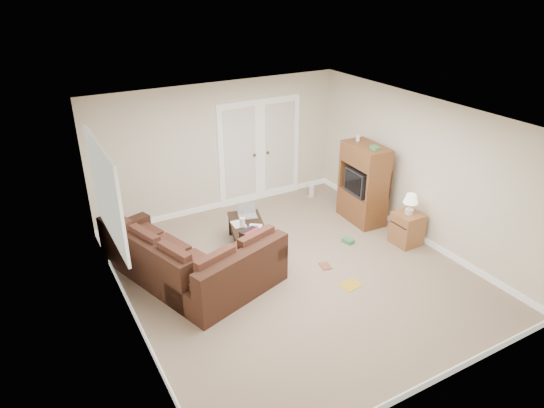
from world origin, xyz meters
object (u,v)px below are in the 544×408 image
coffee_table (248,234)px  side_cabinet (407,226)px  tv_armoire (363,183)px  sectional_sofa (190,265)px

coffee_table → side_cabinet: bearing=-9.9°
coffee_table → tv_armoire: 2.40m
sectional_sofa → coffee_table: (1.24, 0.52, -0.07)m
sectional_sofa → coffee_table: size_ratio=2.24×
side_cabinet → tv_armoire: bearing=94.7°
sectional_sofa → side_cabinet: side_cabinet is taller
coffee_table → side_cabinet: (2.46, -1.23, 0.09)m
sectional_sofa → coffee_table: sectional_sofa is taller
sectional_sofa → side_cabinet: bearing=-28.8°
coffee_table → tv_armoire: (2.34, -0.13, 0.51)m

